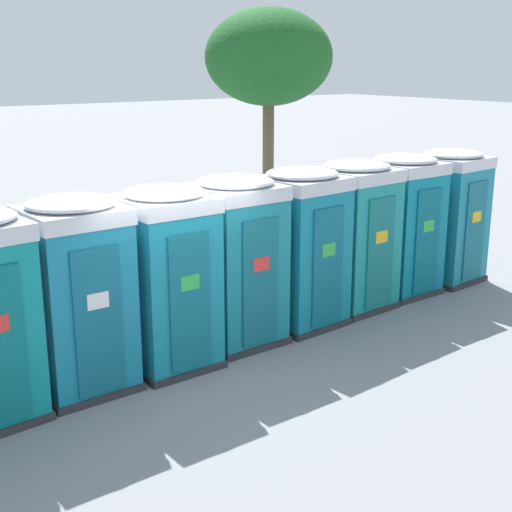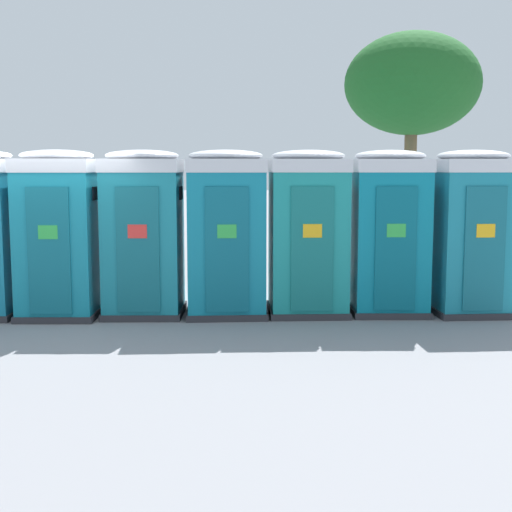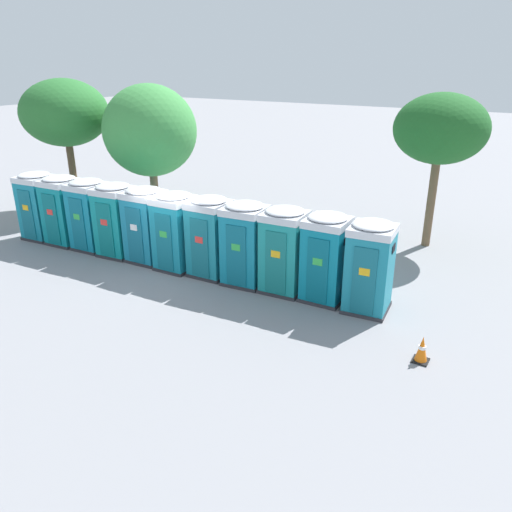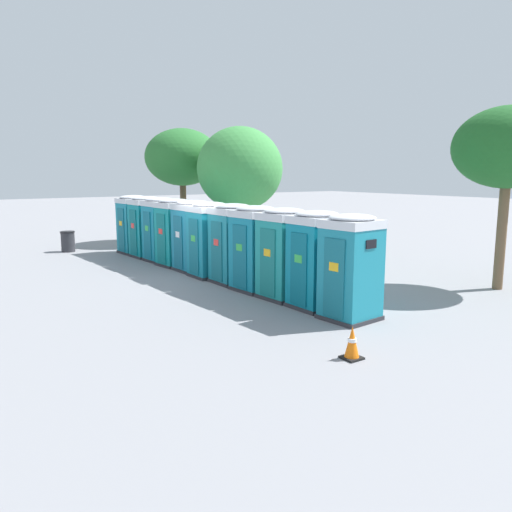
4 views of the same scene
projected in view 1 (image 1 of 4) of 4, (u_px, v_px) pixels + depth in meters
name	position (u px, v px, depth m)	size (l,w,h in m)	color
ground_plane	(165.00, 361.00, 10.13)	(120.00, 120.00, 0.00)	gray
portapotty_4	(77.00, 294.00, 8.99)	(1.24, 1.24, 2.54)	#2D2D33
portapotty_5	(167.00, 277.00, 9.69)	(1.20, 1.23, 2.54)	#2D2D33
portapotty_6	(237.00, 260.00, 10.53)	(1.23, 1.23, 2.54)	#2D2D33
portapotty_7	(301.00, 247.00, 11.27)	(1.32, 1.30, 2.54)	#2D2D33
portapotty_8	(355.00, 234.00, 12.07)	(1.28, 1.27, 2.54)	#2D2D33
portapotty_9	(402.00, 224.00, 12.85)	(1.19, 1.23, 2.54)	#2D2D33
portapotty_10	(449.00, 215.00, 13.56)	(1.28, 1.30, 2.54)	#2D2D33
street_tree_1	(269.00, 58.00, 17.58)	(3.16, 3.16, 5.40)	brown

